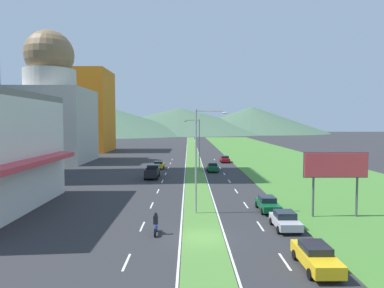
% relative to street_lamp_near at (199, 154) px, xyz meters
% --- Properties ---
extents(ground_plane, '(600.00, 600.00, 0.00)m').
position_rel_street_lamp_near_xyz_m(ground_plane, '(0.07, -7.38, -5.85)').
color(ground_plane, '#2D2D30').
extents(grass_median, '(3.20, 240.00, 0.06)m').
position_rel_street_lamp_near_xyz_m(grass_median, '(0.07, 52.62, -5.82)').
color(grass_median, '#518438').
rests_on(grass_median, ground_plane).
extents(grass_verge_right, '(24.00, 240.00, 0.06)m').
position_rel_street_lamp_near_xyz_m(grass_verge_right, '(20.67, 52.62, -5.82)').
color(grass_verge_right, '#477F33').
rests_on(grass_verge_right, ground_plane).
extents(lane_dash_left_2, '(0.16, 2.80, 0.01)m').
position_rel_street_lamp_near_xyz_m(lane_dash_left_2, '(-5.03, -11.97, -5.85)').
color(lane_dash_left_2, silver).
rests_on(lane_dash_left_2, ground_plane).
extents(lane_dash_left_3, '(0.16, 2.80, 0.01)m').
position_rel_street_lamp_near_xyz_m(lane_dash_left_3, '(-5.03, -4.26, -5.85)').
color(lane_dash_left_3, silver).
rests_on(lane_dash_left_3, ground_plane).
extents(lane_dash_left_4, '(0.16, 2.80, 0.01)m').
position_rel_street_lamp_near_xyz_m(lane_dash_left_4, '(-5.03, 3.44, -5.85)').
color(lane_dash_left_4, silver).
rests_on(lane_dash_left_4, ground_plane).
extents(lane_dash_left_5, '(0.16, 2.80, 0.01)m').
position_rel_street_lamp_near_xyz_m(lane_dash_left_5, '(-5.03, 11.15, -5.85)').
color(lane_dash_left_5, silver).
rests_on(lane_dash_left_5, ground_plane).
extents(lane_dash_left_6, '(0.16, 2.80, 0.01)m').
position_rel_street_lamp_near_xyz_m(lane_dash_left_6, '(-5.03, 18.85, -5.85)').
color(lane_dash_left_6, silver).
rests_on(lane_dash_left_6, ground_plane).
extents(lane_dash_left_7, '(0.16, 2.80, 0.01)m').
position_rel_street_lamp_near_xyz_m(lane_dash_left_7, '(-5.03, 26.56, -5.85)').
color(lane_dash_left_7, silver).
rests_on(lane_dash_left_7, ground_plane).
extents(lane_dash_left_8, '(0.16, 2.80, 0.01)m').
position_rel_street_lamp_near_xyz_m(lane_dash_left_8, '(-5.03, 34.26, -5.85)').
color(lane_dash_left_8, silver).
rests_on(lane_dash_left_8, ground_plane).
extents(lane_dash_left_9, '(0.16, 2.80, 0.01)m').
position_rel_street_lamp_near_xyz_m(lane_dash_left_9, '(-5.03, 41.97, -5.85)').
color(lane_dash_left_9, silver).
rests_on(lane_dash_left_9, ground_plane).
extents(lane_dash_left_10, '(0.16, 2.80, 0.01)m').
position_rel_street_lamp_near_xyz_m(lane_dash_left_10, '(-5.03, 49.67, -5.85)').
color(lane_dash_left_10, silver).
rests_on(lane_dash_left_10, ground_plane).
extents(lane_dash_right_2, '(0.16, 2.80, 0.01)m').
position_rel_street_lamp_near_xyz_m(lane_dash_right_2, '(5.17, -11.97, -5.85)').
color(lane_dash_right_2, silver).
rests_on(lane_dash_right_2, ground_plane).
extents(lane_dash_right_3, '(0.16, 2.80, 0.01)m').
position_rel_street_lamp_near_xyz_m(lane_dash_right_3, '(5.17, -4.26, -5.85)').
color(lane_dash_right_3, silver).
rests_on(lane_dash_right_3, ground_plane).
extents(lane_dash_right_4, '(0.16, 2.80, 0.01)m').
position_rel_street_lamp_near_xyz_m(lane_dash_right_4, '(5.17, 3.44, -5.85)').
color(lane_dash_right_4, silver).
rests_on(lane_dash_right_4, ground_plane).
extents(lane_dash_right_5, '(0.16, 2.80, 0.01)m').
position_rel_street_lamp_near_xyz_m(lane_dash_right_5, '(5.17, 11.15, -5.85)').
color(lane_dash_right_5, silver).
rests_on(lane_dash_right_5, ground_plane).
extents(lane_dash_right_6, '(0.16, 2.80, 0.01)m').
position_rel_street_lamp_near_xyz_m(lane_dash_right_6, '(5.17, 18.85, -5.85)').
color(lane_dash_right_6, silver).
rests_on(lane_dash_right_6, ground_plane).
extents(lane_dash_right_7, '(0.16, 2.80, 0.01)m').
position_rel_street_lamp_near_xyz_m(lane_dash_right_7, '(5.17, 26.56, -5.85)').
color(lane_dash_right_7, silver).
rests_on(lane_dash_right_7, ground_plane).
extents(lane_dash_right_8, '(0.16, 2.80, 0.01)m').
position_rel_street_lamp_near_xyz_m(lane_dash_right_8, '(5.17, 34.26, -5.85)').
color(lane_dash_right_8, silver).
rests_on(lane_dash_right_8, ground_plane).
extents(lane_dash_right_9, '(0.16, 2.80, 0.01)m').
position_rel_street_lamp_near_xyz_m(lane_dash_right_9, '(5.17, 41.97, -5.85)').
color(lane_dash_right_9, silver).
rests_on(lane_dash_right_9, ground_plane).
extents(lane_dash_right_10, '(0.16, 2.80, 0.01)m').
position_rel_street_lamp_near_xyz_m(lane_dash_right_10, '(5.17, 49.67, -5.85)').
color(lane_dash_right_10, silver).
rests_on(lane_dash_right_10, ground_plane).
extents(edge_line_median_left, '(0.16, 240.00, 0.01)m').
position_rel_street_lamp_near_xyz_m(edge_line_median_left, '(-1.68, 52.62, -5.85)').
color(edge_line_median_left, silver).
rests_on(edge_line_median_left, ground_plane).
extents(edge_line_median_right, '(0.16, 240.00, 0.01)m').
position_rel_street_lamp_near_xyz_m(edge_line_median_right, '(1.82, 52.62, -5.85)').
color(edge_line_median_right, silver).
rests_on(edge_line_median_right, ground_plane).
extents(domed_building, '(16.93, 16.93, 29.34)m').
position_rel_street_lamp_near_xyz_m(domed_building, '(-32.09, 45.37, 6.25)').
color(domed_building, '#B7B2A8').
rests_on(domed_building, ground_plane).
extents(midrise_colored, '(16.95, 16.95, 24.78)m').
position_rel_street_lamp_near_xyz_m(midrise_colored, '(-33.85, 74.52, 6.53)').
color(midrise_colored, orange).
rests_on(midrise_colored, ground_plane).
extents(hill_far_left, '(146.33, 146.33, 21.43)m').
position_rel_street_lamp_near_xyz_m(hill_far_left, '(-65.47, 222.86, 4.86)').
color(hill_far_left, '#47664C').
rests_on(hill_far_left, ground_plane).
extents(hill_far_center, '(174.53, 174.53, 20.96)m').
position_rel_street_lamp_near_xyz_m(hill_far_center, '(-9.08, 265.52, 4.63)').
color(hill_far_center, '#47664C').
rests_on(hill_far_center, ground_plane).
extents(hill_far_right, '(126.81, 126.81, 22.09)m').
position_rel_street_lamp_near_xyz_m(hill_far_right, '(52.24, 262.75, 5.19)').
color(hill_far_right, '#47664C').
rests_on(hill_far_right, ground_plane).
extents(street_lamp_near, '(3.18, 0.28, 10.23)m').
position_rel_street_lamp_near_xyz_m(street_lamp_near, '(0.00, 0.00, 0.00)').
color(street_lamp_near, '#99999E').
rests_on(street_lamp_near, ground_plane).
extents(street_lamp_mid, '(2.97, 0.36, 9.50)m').
position_rel_street_lamp_near_xyz_m(street_lamp_mid, '(0.67, 31.87, -0.40)').
color(street_lamp_mid, '#99999E').
rests_on(street_lamp_mid, ground_plane).
extents(billboard_roadside, '(6.11, 0.28, 6.20)m').
position_rel_street_lamp_near_xyz_m(billboard_roadside, '(12.79, -1.46, -1.14)').
color(billboard_roadside, '#4C4C51').
rests_on(billboard_roadside, ground_plane).
extents(car_0, '(1.88, 4.56, 1.46)m').
position_rel_street_lamp_near_xyz_m(car_0, '(6.96, 0.96, -5.11)').
color(car_0, '#0C5128').
rests_on(car_0, ground_plane).
extents(car_1, '(1.98, 4.04, 1.47)m').
position_rel_street_lamp_near_xyz_m(car_1, '(7.09, -5.05, -5.11)').
color(car_1, '#B2B2B7').
rests_on(car_1, ground_plane).
extents(car_2, '(1.93, 4.69, 1.50)m').
position_rel_street_lamp_near_xyz_m(car_2, '(6.77, -13.07, -5.08)').
color(car_2, yellow).
rests_on(car_2, ground_plane).
extents(car_3, '(2.02, 4.61, 1.45)m').
position_rel_street_lamp_near_xyz_m(car_3, '(7.08, 44.03, -5.11)').
color(car_3, maroon).
rests_on(car_3, ground_plane).
extents(car_4, '(2.04, 4.04, 1.47)m').
position_rel_street_lamp_near_xyz_m(car_4, '(-6.85, 33.33, -5.09)').
color(car_4, yellow).
rests_on(car_4, ground_plane).
extents(car_5, '(2.00, 4.57, 1.61)m').
position_rel_street_lamp_near_xyz_m(car_5, '(3.35, 29.49, -5.04)').
color(car_5, '#0C5128').
rests_on(car_5, ground_plane).
extents(pickup_truck_0, '(2.18, 5.40, 2.00)m').
position_rel_street_lamp_near_xyz_m(pickup_truck_0, '(-6.88, 22.17, -4.87)').
color(pickup_truck_0, black).
rests_on(pickup_truck_0, ground_plane).
extents(motorcycle_rider, '(0.36, 2.00, 1.80)m').
position_rel_street_lamp_near_xyz_m(motorcycle_rider, '(-3.67, -6.37, -5.11)').
color(motorcycle_rider, black).
rests_on(motorcycle_rider, ground_plane).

